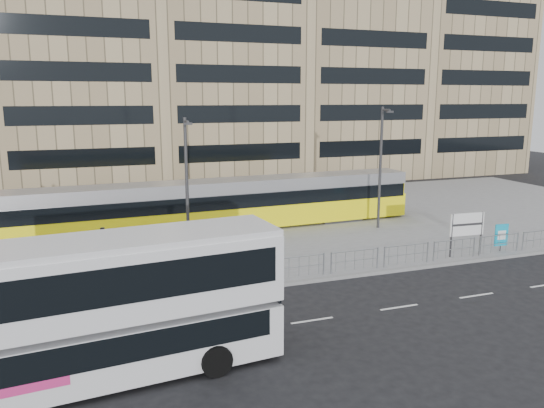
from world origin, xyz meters
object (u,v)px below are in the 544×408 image
object	(u,v)px
ad_panel	(501,235)
pedestrian	(213,248)
lamp_post_east	(381,163)
lamp_post_west	(187,180)
tram	(213,206)
station_sign	(467,226)
double_decker_bus	(99,306)
traffic_light_west	(104,253)

from	to	relation	value
ad_panel	pedestrian	world-z (taller)	pedestrian
ad_panel	lamp_post_east	bearing A→B (deg)	121.73
pedestrian	lamp_post_west	distance (m)	4.20
ad_panel	tram	bearing A→B (deg)	149.06
station_sign	lamp_post_west	distance (m)	15.49
ad_panel	lamp_post_east	distance (m)	8.69
tram	pedestrian	xyz separation A→B (m)	(-1.70, -6.80, -0.84)
tram	pedestrian	world-z (taller)	tram
double_decker_bus	ad_panel	bearing A→B (deg)	11.89
ad_panel	lamp_post_east	size ratio (longest dim) A/B	0.20
tram	ad_panel	xyz separation A→B (m)	(14.12, -10.14, -0.73)
lamp_post_east	lamp_post_west	bearing A→B (deg)	-174.31
tram	lamp_post_east	distance (m)	11.25
ad_panel	traffic_light_west	world-z (taller)	traffic_light_west
tram	station_sign	distance (m)	15.47
pedestrian	lamp_post_west	size ratio (longest dim) A/B	0.22
pedestrian	lamp_post_east	distance (m)	13.24
tram	lamp_post_west	xyz separation A→B (m)	(-2.47, -4.31, 2.45)
double_decker_bus	tram	xyz separation A→B (m)	(7.61, 16.89, -0.64)
ad_panel	station_sign	bearing A→B (deg)	-174.12
double_decker_bus	pedestrian	xyz separation A→B (m)	(5.91, 10.09, -1.48)
ad_panel	traffic_light_west	bearing A→B (deg)	-175.70
traffic_light_west	pedestrian	bearing A→B (deg)	49.86
ad_panel	lamp_post_west	distance (m)	17.87
tram	ad_panel	world-z (taller)	tram
lamp_post_east	traffic_light_west	bearing A→B (deg)	-158.54
double_decker_bus	traffic_light_west	size ratio (longest dim) A/B	3.70
pedestrian	lamp_post_east	xyz separation A→B (m)	(12.19, 3.78, 3.53)
traffic_light_west	ad_panel	bearing A→B (deg)	19.43
traffic_light_west	lamp_post_west	xyz separation A→B (m)	(4.72, 5.66, 2.13)
lamp_post_west	lamp_post_east	xyz separation A→B (m)	(12.97, 1.29, 0.24)
pedestrian	lamp_post_west	bearing A→B (deg)	11.82
double_decker_bus	lamp_post_east	distance (m)	22.89
lamp_post_west	traffic_light_west	bearing A→B (deg)	-129.81
tram	station_sign	bearing A→B (deg)	-43.28
ad_panel	traffic_light_west	distance (m)	21.34
station_sign	lamp_post_east	distance (m)	7.74
station_sign	traffic_light_west	xyz separation A→B (m)	(-18.84, 0.21, 0.32)
traffic_light_west	lamp_post_east	xyz separation A→B (m)	(17.68, 6.95, 2.37)
double_decker_bus	pedestrian	world-z (taller)	double_decker_bus
ad_panel	pedestrian	distance (m)	16.16
tram	ad_panel	distance (m)	17.40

